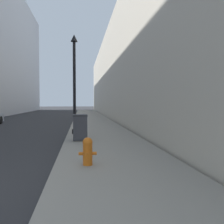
{
  "coord_description": "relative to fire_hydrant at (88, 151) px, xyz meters",
  "views": [
    {
      "loc": [
        4.74,
        -4.84,
        1.87
      ],
      "look_at": [
        7.44,
        16.99,
        0.98
      ],
      "focal_mm": 40.0,
      "sensor_mm": 36.0,
      "label": 1
    }
  ],
  "objects": [
    {
      "name": "lamppost",
      "position": [
        -0.53,
        6.91,
        2.56
      ],
      "size": [
        0.38,
        0.38,
        5.4
      ],
      "color": "black",
      "rests_on": "sidewalk_right"
    },
    {
      "name": "fire_hydrant",
      "position": [
        0.0,
        0.0,
        0.0
      ],
      "size": [
        0.5,
        0.39,
        0.77
      ],
      "color": "orange",
      "rests_on": "sidewalk_right"
    },
    {
      "name": "sidewalk_right",
      "position": [
        0.92,
        15.97,
        -0.47
      ],
      "size": [
        3.7,
        60.0,
        0.13
      ],
      "color": "gray",
      "rests_on": "ground"
    },
    {
      "name": "building_right_stone",
      "position": [
        8.87,
        23.97,
        4.7
      ],
      "size": [
        12.0,
        60.0,
        10.46
      ],
      "color": "beige",
      "rests_on": "ground"
    },
    {
      "name": "trash_bin",
      "position": [
        -0.22,
        4.5,
        0.2
      ],
      "size": [
        0.65,
        0.71,
        1.18
      ],
      "color": "#3D3D42",
      "rests_on": "sidewalk_right"
    }
  ]
}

